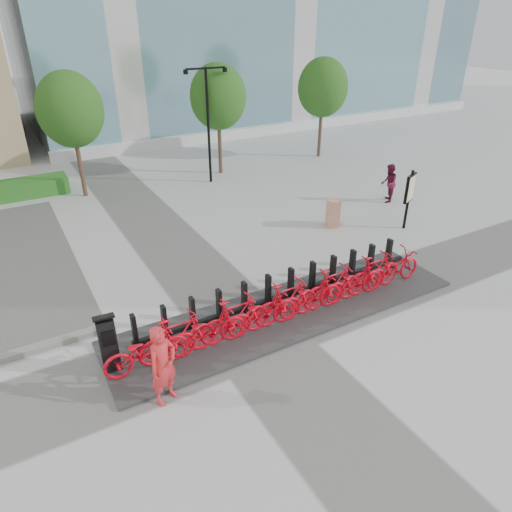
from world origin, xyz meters
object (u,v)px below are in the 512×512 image
worker_red (163,365)px  map_sign (410,191)px  pedestrian (389,183)px  bike_0 (146,350)px  kiosk (108,343)px  construction_barrel (333,213)px

worker_red → map_sign: bearing=-4.5°
worker_red → pedestrian: (11.86, 6.04, -0.09)m
bike_0 → kiosk: size_ratio=1.32×
bike_0 → pedestrian: bearing=-67.0°
worker_red → map_sign: map_sign is taller
worker_red → construction_barrel: 9.76m
map_sign → kiosk: bearing=168.0°
bike_0 → map_sign: size_ratio=0.87×
kiosk → map_sign: bearing=16.6°
construction_barrel → kiosk: bearing=-157.4°
pedestrian → map_sign: bearing=14.5°
kiosk → construction_barrel: (9.03, 3.76, -0.25)m
worker_red → map_sign: (10.47, 3.70, 0.56)m
pedestrian → map_sign: (-1.38, -2.34, 0.66)m
bike_0 → construction_barrel: size_ratio=1.84×
bike_0 → worker_red: (0.05, -0.99, 0.31)m
construction_barrel → map_sign: 2.78m
bike_0 → kiosk: (-0.69, 0.40, 0.19)m
kiosk → worker_red: bearing=-57.0°
kiosk → construction_barrel: size_ratio=1.39×
bike_0 → worker_red: bearing=-176.8°
worker_red → construction_barrel: bearing=7.9°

